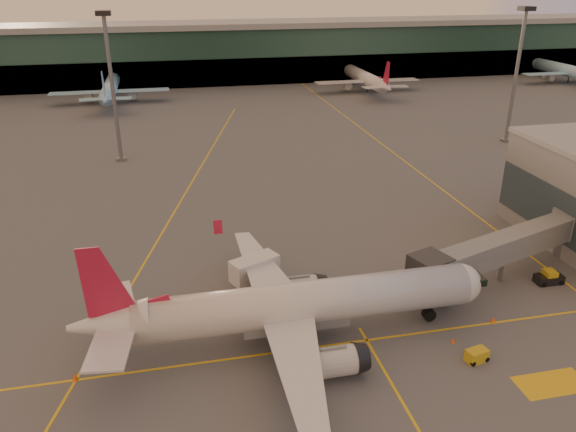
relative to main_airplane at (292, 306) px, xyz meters
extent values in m
plane|color=#4C4F54|center=(1.75, -6.49, -3.73)|extent=(600.00, 600.00, 0.00)
cube|color=yellow|center=(1.75, -1.49, -3.72)|extent=(80.00, 0.25, 0.01)
cube|color=yellow|center=(-8.25, 38.51, -3.72)|extent=(31.30, 115.98, 0.01)
cube|color=yellow|center=(31.75, 63.51, -3.72)|extent=(0.25, 160.00, 0.01)
cube|color=yellow|center=(19.75, -10.49, -3.72)|extent=(6.00, 3.00, 0.01)
cube|color=#19382D|center=(1.75, 135.51, 4.27)|extent=(400.00, 18.00, 16.00)
cube|color=gray|center=(1.75, 135.51, 13.07)|extent=(400.00, 20.00, 1.60)
cube|color=black|center=(1.75, 127.01, 0.27)|extent=(400.00, 1.00, 8.00)
cube|color=#2D3D47|center=(34.80, 11.51, 1.27)|extent=(0.30, 21.60, 6.00)
cylinder|color=slate|center=(-18.25, 59.51, 8.77)|extent=(0.70, 0.70, 25.00)
cube|color=black|center=(-18.25, 59.51, 21.47)|extent=(2.40, 2.40, 0.80)
cube|color=slate|center=(-18.25, 59.51, -3.48)|extent=(1.60, 1.60, 0.50)
cylinder|color=slate|center=(56.75, 55.51, 8.77)|extent=(0.70, 0.70, 25.00)
cube|color=black|center=(56.75, 55.51, 21.47)|extent=(2.40, 2.40, 0.80)
cube|color=slate|center=(56.75, 55.51, -3.48)|extent=(1.60, 1.60, 0.50)
cylinder|color=silver|center=(1.31, 0.01, 0.21)|extent=(30.66, 4.09, 3.93)
sphere|color=silver|center=(16.63, 0.09, 0.21)|extent=(3.85, 3.85, 3.85)
cube|color=black|center=(17.75, 0.09, 0.70)|extent=(1.78, 2.57, 0.69)
cone|color=silver|center=(-15.88, -0.08, 0.50)|extent=(6.75, 3.77, 3.74)
cube|color=silver|center=(-15.49, -3.44, 0.60)|extent=(4.00, 6.72, 0.20)
cylinder|color=silver|center=(2.08, -5.97, -1.96)|extent=(4.12, 2.58, 2.56)
cylinder|color=black|center=(-0.92, -2.56, -2.84)|extent=(1.78, 1.39, 1.77)
cylinder|color=black|center=(-0.92, -2.56, -2.30)|extent=(0.35, 0.35, 1.08)
cube|color=silver|center=(-15.53, 3.28, 0.60)|extent=(4.06, 6.74, 0.20)
cylinder|color=silver|center=(2.02, 5.99, -1.96)|extent=(4.12, 2.58, 2.56)
cylinder|color=black|center=(-0.95, 2.55, -2.84)|extent=(1.78, 1.39, 1.77)
cylinder|color=black|center=(-0.95, 2.55, -2.30)|extent=(0.35, 0.35, 1.08)
cube|color=slate|center=(0.19, 0.00, -1.07)|extent=(9.73, 3.20, 1.57)
cylinder|color=black|center=(13.64, 0.07, -2.84)|extent=(1.24, 0.79, 1.24)
cube|color=slate|center=(24.91, 5.77, 0.51)|extent=(22.52, 9.92, 2.70)
cube|color=#2D3035|center=(14.58, 2.64, 0.51)|extent=(4.32, 4.32, 3.00)
cube|color=#2D3035|center=(16.08, 3.54, -2.53)|extent=(1.60, 2.40, 2.40)
cylinder|color=black|center=(16.08, 2.44, -3.33)|extent=(0.80, 0.40, 0.80)
cylinder|color=black|center=(16.08, 4.64, -3.33)|extent=(0.80, 0.40, 0.80)
cylinder|color=slate|center=(24.91, 5.77, -2.26)|extent=(0.50, 0.50, 2.93)
cylinder|color=slate|center=(35.75, 9.51, 0.51)|extent=(4.40, 4.40, 3.00)
cylinder|color=slate|center=(35.75, 9.51, -2.26)|extent=(2.40, 2.40, 2.93)
cube|color=#B11D19|center=(-1.70, 9.52, -3.06)|extent=(3.44, 3.10, 1.32)
cube|color=silver|center=(-1.94, 9.41, -0.99)|extent=(5.57, 4.13, 2.47)
cylinder|color=black|center=(-2.71, 7.90, -3.33)|extent=(0.85, 0.61, 0.79)
cylinder|color=black|center=(0.18, 9.22, -3.33)|extent=(0.85, 0.61, 0.79)
cube|color=gold|center=(15.14, -6.39, -3.16)|extent=(2.08, 1.50, 1.13)
cylinder|color=black|center=(14.50, -7.00, -3.49)|extent=(0.51, 0.33, 0.47)
cylinder|color=black|center=(15.98, -6.69, -3.49)|extent=(0.51, 0.33, 0.47)
cube|color=black|center=(29.84, 4.17, -3.25)|extent=(2.98, 1.61, 0.95)
cube|color=gold|center=(29.84, 4.17, -2.60)|extent=(1.24, 1.41, 0.78)
cylinder|color=black|center=(28.79, 3.49, -3.42)|extent=(0.61, 0.27, 0.61)
cylinder|color=black|center=(30.87, 3.46, -3.42)|extent=(0.61, 0.27, 0.61)
cone|color=#FF5D0D|center=(19.84, -1.32, -3.44)|extent=(0.46, 0.46, 0.58)
cube|color=#FF5D0D|center=(19.84, -1.32, -3.71)|extent=(0.39, 0.39, 0.03)
cone|color=#FF5D0D|center=(-18.99, -1.48, -3.41)|extent=(0.50, 0.50, 0.64)
cube|color=#FF5D0D|center=(-18.99, -1.48, -3.71)|extent=(0.43, 0.43, 0.03)
cone|color=#FF5D0D|center=(-0.74, 16.08, -3.44)|extent=(0.45, 0.45, 0.58)
cube|color=#FF5D0D|center=(-0.74, 16.08, -3.71)|extent=(0.39, 0.39, 0.03)
cone|color=#FF5D0D|center=(14.45, -3.50, -3.48)|extent=(0.38, 0.38, 0.49)
cube|color=#FF5D0D|center=(14.45, -3.50, -3.71)|extent=(0.33, 0.33, 0.03)
camera|label=1|loc=(-9.67, -42.01, 27.70)|focal=35.00mm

